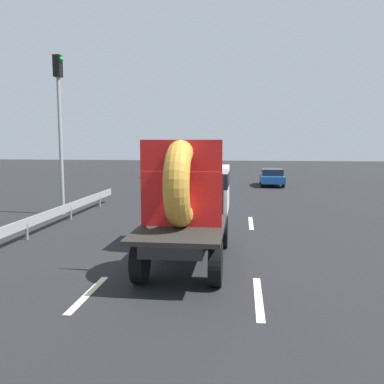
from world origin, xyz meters
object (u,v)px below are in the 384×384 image
Objects in this scene: flatbed_truck at (190,198)px; oncoming_car at (159,169)px; traffic_light at (60,114)px; distant_sedan at (272,177)px.

oncoming_car is at bearing 103.37° from flatbed_truck.
flatbed_truck is 1.33× the size of oncoming_car.
flatbed_truck is at bearing -43.05° from traffic_light.
oncoming_car is at bearing 145.22° from distant_sedan.
flatbed_truck is at bearing -76.63° from oncoming_car.
distant_sedan is 16.87m from traffic_light.
distant_sedan is at bearing 52.85° from traffic_light.
oncoming_car is (-9.68, 6.72, 0.04)m from distant_sedan.
traffic_light is at bearing 136.95° from flatbed_truck.
flatbed_truck reaches higher than distant_sedan.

